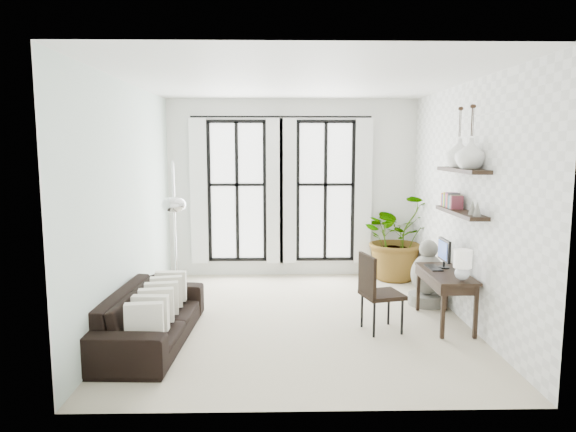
{
  "coord_description": "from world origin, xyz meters",
  "views": [
    {
      "loc": [
        -0.28,
        -6.8,
        2.34
      ],
      "look_at": [
        -0.12,
        0.3,
        1.39
      ],
      "focal_mm": 32.0,
      "sensor_mm": 36.0,
      "label": 1
    }
  ],
  "objects_px": {
    "plant": "(398,236)",
    "desk": "(447,275)",
    "desk_chair": "(376,288)",
    "buddha": "(427,278)",
    "sofa": "(151,316)",
    "arc_lamp": "(174,195)"
  },
  "relations": [
    {
      "from": "desk",
      "to": "arc_lamp",
      "type": "relative_size",
      "value": 0.51
    },
    {
      "from": "desk",
      "to": "buddha",
      "type": "relative_size",
      "value": 1.21
    },
    {
      "from": "buddha",
      "to": "plant",
      "type": "bearing_deg",
      "value": 93.74
    },
    {
      "from": "plant",
      "to": "desk_chair",
      "type": "bearing_deg",
      "value": -108.72
    },
    {
      "from": "arc_lamp",
      "to": "plant",
      "type": "bearing_deg",
      "value": 27.82
    },
    {
      "from": "arc_lamp",
      "to": "buddha",
      "type": "relative_size",
      "value": 2.37
    },
    {
      "from": "sofa",
      "to": "desk",
      "type": "xyz_separation_m",
      "value": [
        3.75,
        0.51,
        0.35
      ]
    },
    {
      "from": "arc_lamp",
      "to": "buddha",
      "type": "height_order",
      "value": "arc_lamp"
    },
    {
      "from": "plant",
      "to": "desk",
      "type": "height_order",
      "value": "plant"
    },
    {
      "from": "sofa",
      "to": "buddha",
      "type": "height_order",
      "value": "buddha"
    },
    {
      "from": "sofa",
      "to": "desk",
      "type": "relative_size",
      "value": 1.85
    },
    {
      "from": "arc_lamp",
      "to": "buddha",
      "type": "distance_m",
      "value": 3.9
    },
    {
      "from": "plant",
      "to": "buddha",
      "type": "relative_size",
      "value": 1.56
    },
    {
      "from": "buddha",
      "to": "arc_lamp",
      "type": "bearing_deg",
      "value": -174.5
    },
    {
      "from": "desk_chair",
      "to": "arc_lamp",
      "type": "xyz_separation_m",
      "value": [
        -2.67,
        0.76,
        1.12
      ]
    },
    {
      "from": "plant",
      "to": "arc_lamp",
      "type": "xyz_separation_m",
      "value": [
        -3.56,
        -1.88,
        0.92
      ]
    },
    {
      "from": "sofa",
      "to": "buddha",
      "type": "relative_size",
      "value": 2.24
    },
    {
      "from": "sofa",
      "to": "arc_lamp",
      "type": "distance_m",
      "value": 1.73
    },
    {
      "from": "sofa",
      "to": "plant",
      "type": "relative_size",
      "value": 1.43
    },
    {
      "from": "sofa",
      "to": "desk_chair",
      "type": "relative_size",
      "value": 2.2
    },
    {
      "from": "desk_chair",
      "to": "buddha",
      "type": "xyz_separation_m",
      "value": [
        0.99,
        1.11,
        -0.16
      ]
    },
    {
      "from": "arc_lamp",
      "to": "buddha",
      "type": "bearing_deg",
      "value": 5.5
    }
  ]
}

